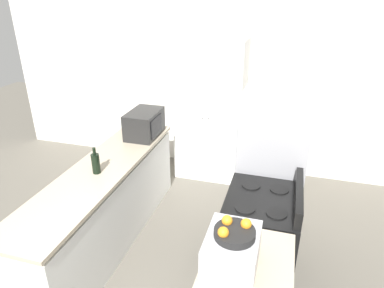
# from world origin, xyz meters

# --- Properties ---
(wall_back) EXTENTS (7.00, 0.06, 2.60)m
(wall_back) POSITION_xyz_m (0.00, 3.55, 1.30)
(wall_back) COLOR silver
(wall_back) RESTS_ON ground_plane
(counter_left) EXTENTS (0.60, 2.57, 0.91)m
(counter_left) POSITION_xyz_m (-0.82, 1.39, 0.44)
(counter_left) COLOR silver
(counter_left) RESTS_ON ground_plane
(pantry_cabinet) EXTENTS (0.93, 0.60, 2.00)m
(pantry_cabinet) POSITION_xyz_m (-0.10, 3.21, 1.00)
(pantry_cabinet) COLOR white
(pantry_cabinet) RESTS_ON ground_plane
(stove) EXTENTS (0.66, 0.79, 1.07)m
(stove) POSITION_xyz_m (0.84, 1.29, 0.47)
(stove) COLOR black
(stove) RESTS_ON ground_plane
(refrigerator) EXTENTS (0.70, 0.73, 1.69)m
(refrigerator) POSITION_xyz_m (0.85, 2.09, 0.84)
(refrigerator) COLOR #A3A3A8
(refrigerator) RESTS_ON ground_plane
(microwave) EXTENTS (0.35, 0.53, 0.32)m
(microwave) POSITION_xyz_m (-0.72, 2.30, 1.07)
(microwave) COLOR black
(microwave) RESTS_ON counter_left
(wine_bottle) EXTENTS (0.08, 0.08, 0.27)m
(wine_bottle) POSITION_xyz_m (-0.80, 1.29, 1.02)
(wine_bottle) COLOR black
(wine_bottle) RESTS_ON counter_left
(toaster_oven) EXTENTS (0.34, 0.43, 0.25)m
(toaster_oven) POSITION_xyz_m (0.71, 0.43, 1.04)
(toaster_oven) COLOR #B2B2B7
(toaster_oven) RESTS_ON counter_right
(fruit_bowl) EXTENTS (0.26, 0.26, 0.10)m
(fruit_bowl) POSITION_xyz_m (0.72, 0.43, 1.20)
(fruit_bowl) COLOR black
(fruit_bowl) RESTS_ON toaster_oven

